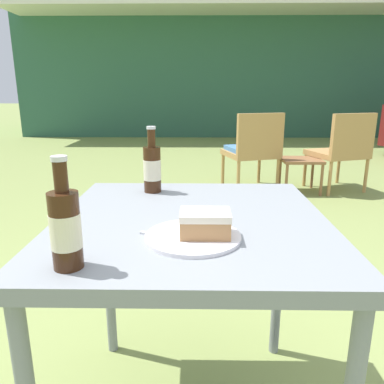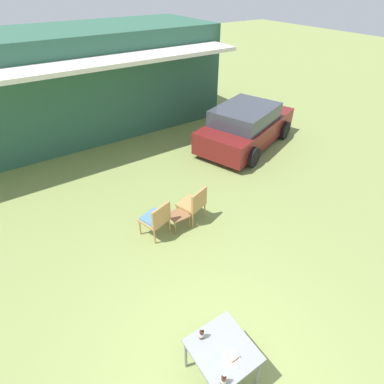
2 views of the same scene
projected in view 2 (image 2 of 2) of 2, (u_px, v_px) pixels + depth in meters
The scene contains 11 objects.
ground_plane at pixel (220, 374), 4.40m from camera, with size 60.00×60.00×0.00m, color olive.
cabin_building at pixel (70, 83), 10.32m from camera, with size 10.19×4.84×3.35m.
parked_car at pixel (246, 126), 9.92m from camera, with size 4.20×2.92×1.36m.
wicker_chair_cushioned at pixel (156, 218), 6.47m from camera, with size 0.66×0.65×0.87m.
wicker_chair_plain at pixel (194, 203), 6.89m from camera, with size 0.67×0.66×0.87m.
garden_side_table at pixel (178, 216), 6.76m from camera, with size 0.42×0.39×0.38m.
patio_table at pixel (223, 352), 4.00m from camera, with size 0.79×0.82×0.75m.
cake_on_plate at pixel (232, 358), 3.84m from camera, with size 0.24×0.24×0.07m.
cola_bottle_near at pixel (202, 334), 4.03m from camera, with size 0.06×0.06×0.24m.
cola_bottle_far at pixel (224, 380), 3.57m from camera, with size 0.06×0.06×0.24m.
fork at pixel (227, 362), 3.82m from camera, with size 0.15×0.07×0.01m.
Camera 2 is at (-1.42, -1.40, 4.77)m, focal length 28.00 mm.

